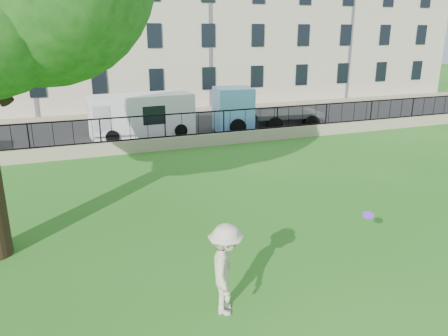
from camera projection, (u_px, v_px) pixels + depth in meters
name	position (u px, v px, depth m)	size (l,w,h in m)	color
ground	(284.00, 270.00, 10.44)	(120.00, 120.00, 0.00)	#1E5E16
retaining_wall	(166.00, 143.00, 21.05)	(50.00, 0.40, 0.60)	gray
iron_railing	(165.00, 126.00, 20.80)	(50.00, 0.05, 1.13)	black
street	(147.00, 130.00, 25.34)	(60.00, 9.00, 0.01)	black
sidewalk	(132.00, 114.00, 29.96)	(60.00, 1.40, 0.12)	gray
building_row	(114.00, 11.00, 32.96)	(56.40, 10.40, 13.80)	beige
man	(226.00, 269.00, 8.64)	(1.24, 0.71, 1.91)	beige
frisbee	(368.00, 215.00, 10.23)	(0.27, 0.27, 0.03)	#7E29EB
white_van	(142.00, 116.00, 23.51)	(5.38, 2.10, 2.26)	silver
blue_truck	(266.00, 108.00, 25.12)	(5.89, 2.09, 2.47)	#63ACEA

